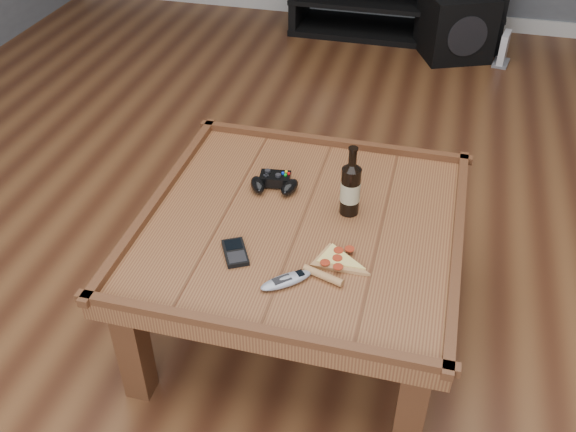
% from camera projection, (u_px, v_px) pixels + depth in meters
% --- Properties ---
extents(ground, '(6.00, 6.00, 0.00)m').
position_uv_depth(ground, '(300.00, 320.00, 2.31)').
color(ground, '#432213').
rests_on(ground, ground).
extents(baseboard, '(5.00, 0.02, 0.10)m').
position_uv_depth(baseboard, '(399.00, 15.00, 4.57)').
color(baseboard, silver).
rests_on(baseboard, ground).
extents(coffee_table, '(1.03, 1.03, 0.48)m').
position_uv_depth(coffee_table, '(301.00, 236.00, 2.07)').
color(coffee_table, '#5C2F1A').
rests_on(coffee_table, ground).
extents(beer_bottle, '(0.06, 0.06, 0.24)m').
position_uv_depth(beer_bottle, '(351.00, 187.00, 2.02)').
color(beer_bottle, black).
rests_on(beer_bottle, coffee_table).
extents(game_controller, '(0.18, 0.13, 0.05)m').
position_uv_depth(game_controller, '(274.00, 183.00, 2.17)').
color(game_controller, black).
rests_on(game_controller, coffee_table).
extents(pizza_slice, '(0.20, 0.25, 0.02)m').
position_uv_depth(pizza_slice, '(335.00, 262.00, 1.87)').
color(pizza_slice, tan).
rests_on(pizza_slice, coffee_table).
extents(smartphone, '(0.11, 0.14, 0.02)m').
position_uv_depth(smartphone, '(235.00, 252.00, 1.91)').
color(smartphone, black).
rests_on(smartphone, coffee_table).
extents(remote_control, '(0.15, 0.14, 0.02)m').
position_uv_depth(remote_control, '(286.00, 280.00, 1.81)').
color(remote_control, gray).
rests_on(remote_control, coffee_table).
extents(subwoofer, '(0.52, 0.52, 0.40)m').
position_uv_depth(subwoofer, '(456.00, 24.00, 4.03)').
color(subwoofer, black).
rests_on(subwoofer, ground).
extents(game_console, '(0.12, 0.17, 0.20)m').
position_uv_depth(game_console, '(503.00, 50.00, 3.97)').
color(game_console, slate).
rests_on(game_console, ground).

